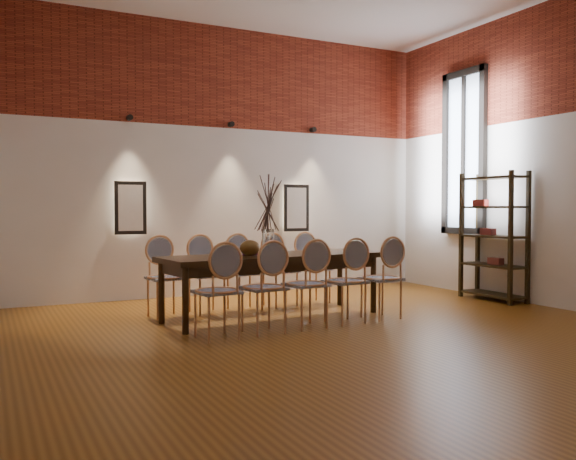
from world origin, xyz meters
name	(u,v)px	position (x,y,z in m)	size (l,w,h in m)	color
floor	(338,340)	(0.00, 0.00, -0.01)	(7.00, 7.00, 0.02)	brown
wall_back	(216,161)	(0.00, 3.55, 2.00)	(7.00, 0.10, 4.00)	silver
brick_band_back	(217,77)	(0.00, 3.48, 3.25)	(7.00, 0.02, 1.50)	maroon
niche_left	(130,208)	(-1.30, 3.45, 1.30)	(0.36, 0.06, 0.66)	#FFEAC6
niche_right	(296,208)	(1.30, 3.45, 1.30)	(0.36, 0.06, 0.66)	#FFEAC6
spot_fixture_left	(130,118)	(-1.30, 3.42, 2.55)	(0.08, 0.08, 0.10)	black
spot_fixture_mid	(231,124)	(0.20, 3.42, 2.55)	(0.08, 0.08, 0.10)	black
spot_fixture_right	(313,130)	(1.60, 3.42, 2.55)	(0.08, 0.08, 0.10)	black
window_glass	(465,152)	(3.46, 2.00, 2.15)	(0.02, 0.78, 2.38)	silver
window_frame	(464,152)	(3.44, 2.00, 2.15)	(0.08, 0.90, 2.50)	black
window_mullion	(464,152)	(3.44, 2.00, 2.15)	(0.06, 0.06, 2.40)	black
dining_table	(273,286)	(-0.09, 1.34, 0.38)	(2.65, 0.85, 0.75)	black
chair_near_a	(217,291)	(-1.08, 0.54, 0.47)	(0.44, 0.44, 0.94)	tan
chair_near_b	(263,288)	(-0.55, 0.59, 0.47)	(0.44, 0.44, 0.94)	tan
chair_near_c	(306,284)	(-0.02, 0.64, 0.47)	(0.44, 0.44, 0.94)	tan
chair_near_d	(345,281)	(0.51, 0.69, 0.47)	(0.44, 0.44, 0.94)	tan
chair_near_e	(381,278)	(1.03, 0.74, 0.47)	(0.44, 0.44, 0.94)	tan
chair_far_a	(166,278)	(-1.21, 1.94, 0.47)	(0.44, 0.44, 0.94)	tan
chair_far_b	(207,275)	(-0.68, 1.99, 0.47)	(0.44, 0.44, 0.94)	tan
chair_far_c	(245,273)	(-0.15, 2.04, 0.47)	(0.44, 0.44, 0.94)	tan
chair_far_d	(280,270)	(0.37, 2.09, 0.47)	(0.44, 0.44, 0.94)	tan
chair_far_e	(313,268)	(0.90, 2.14, 0.47)	(0.44, 0.44, 0.94)	tan
vase	(268,242)	(-0.15, 1.34, 0.90)	(0.14, 0.14, 0.30)	silver
dried_branches	(268,203)	(-0.15, 1.34, 1.35)	(0.50, 0.50, 0.70)	#47332A
bowl	(250,248)	(-0.41, 1.26, 0.84)	(0.24, 0.24, 0.18)	brown
book	(245,253)	(-0.40, 1.44, 0.77)	(0.26, 0.18, 0.03)	#84286D
shelving_rack	(493,236)	(3.28, 1.22, 0.90)	(0.38, 1.00, 1.80)	black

